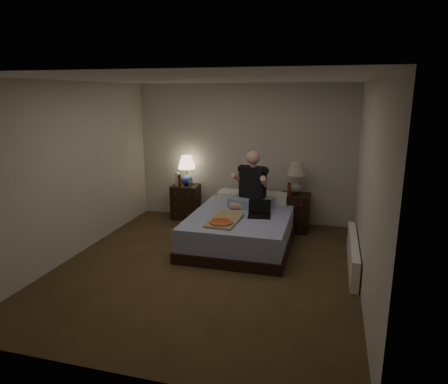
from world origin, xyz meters
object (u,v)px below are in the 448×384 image
(person, at_px, (252,180))
(pizza_box, at_px, (221,223))
(bed, at_px, (241,229))
(water_bottle, at_px, (177,179))
(radiator, at_px, (353,253))
(laptop, at_px, (259,209))
(soda_can, at_px, (190,184))
(nightstand_right, at_px, (295,212))
(nightstand_left, at_px, (186,202))
(beer_bottle_right, at_px, (289,189))
(beer_bottle_left, at_px, (179,181))
(lamp_right, at_px, (296,177))
(lamp_left, at_px, (187,171))

(person, distance_m, pizza_box, 1.12)
(bed, relative_size, water_bottle, 8.02)
(radiator, bearing_deg, laptop, 165.57)
(person, bearing_deg, soda_can, 167.00)
(pizza_box, bearing_deg, soda_can, 125.66)
(nightstand_right, height_order, person, person)
(pizza_box, distance_m, radiator, 1.86)
(nightstand_left, relative_size, person, 0.69)
(water_bottle, relative_size, soda_can, 2.50)
(bed, bearing_deg, pizza_box, -103.86)
(nightstand_right, relative_size, radiator, 0.40)
(bed, height_order, nightstand_left, nightstand_left)
(person, bearing_deg, pizza_box, -91.13)
(laptop, bearing_deg, beer_bottle_right, 59.69)
(beer_bottle_left, xyz_separation_m, radiator, (3.05, -1.35, -0.55))
(nightstand_right, xyz_separation_m, radiator, (0.92, -1.32, -0.12))
(lamp_right, xyz_separation_m, person, (-0.66, -0.58, 0.04))
(lamp_left, bearing_deg, beer_bottle_left, -115.84)
(radiator, bearing_deg, nightstand_right, 124.83)
(water_bottle, bearing_deg, nightstand_right, -2.87)
(soda_can, bearing_deg, radiator, -26.37)
(nightstand_left, bearing_deg, lamp_right, -6.00)
(nightstand_left, distance_m, radiator, 3.35)
(bed, height_order, soda_can, soda_can)
(nightstand_left, bearing_deg, beer_bottle_right, -12.17)
(beer_bottle_right, bearing_deg, radiator, -49.61)
(lamp_right, bearing_deg, person, -138.74)
(lamp_right, height_order, soda_can, lamp_right)
(bed, relative_size, beer_bottle_right, 8.72)
(water_bottle, height_order, beer_bottle_left, water_bottle)
(bed, distance_m, lamp_right, 1.38)
(nightstand_left, xyz_separation_m, lamp_left, (0.02, 0.02, 0.60))
(lamp_left, xyz_separation_m, soda_can, (0.09, -0.09, -0.23))
(nightstand_right, relative_size, pizza_box, 0.85)
(lamp_right, height_order, beer_bottle_right, lamp_right)
(lamp_right, xyz_separation_m, laptop, (-0.44, -1.06, -0.30))
(soda_can, relative_size, beer_bottle_right, 0.43)
(bed, xyz_separation_m, person, (0.08, 0.38, 0.72))
(nightstand_right, bearing_deg, nightstand_left, 175.99)
(nightstand_left, bearing_deg, beer_bottle_left, -115.29)
(nightstand_left, xyz_separation_m, lamp_right, (2.06, -0.09, 0.60))
(water_bottle, distance_m, beer_bottle_left, 0.11)
(nightstand_right, xyz_separation_m, person, (-0.67, -0.49, 0.64))
(lamp_left, bearing_deg, radiator, -27.11)
(water_bottle, xyz_separation_m, person, (1.54, -0.60, 0.20))
(soda_can, relative_size, person, 0.11)
(nightstand_left, height_order, person, person)
(beer_bottle_right, height_order, pizza_box, beer_bottle_right)
(bed, height_order, radiator, bed)
(beer_bottle_left, height_order, laptop, beer_bottle_left)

